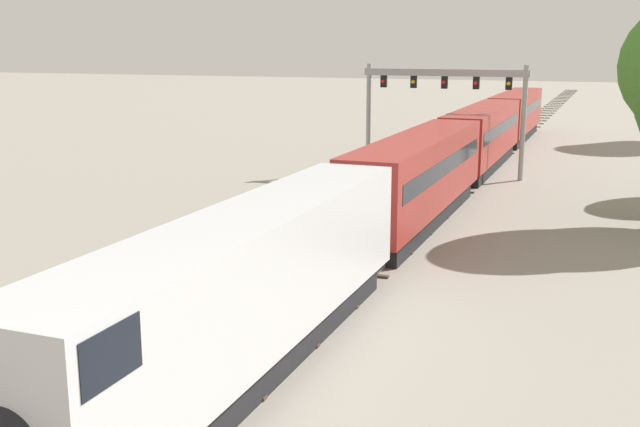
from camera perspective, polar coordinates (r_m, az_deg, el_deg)
The scene contains 5 objects.
ground_plane at distance 21.57m, azimuth -14.65°, elevation -14.14°, with size 400.00×400.00×0.00m, color gray.
track_main at distance 76.63m, azimuth 13.92°, elevation 5.04°, with size 2.60×200.00×0.16m.
track_near at distance 58.24m, azimuth 5.90°, elevation 3.08°, with size 2.60×160.00×0.16m.
passenger_train at distance 51.46m, azimuth 10.28°, elevation 4.56°, with size 3.04×82.14×4.80m.
signal_gantry at distance 56.95m, azimuth 9.26°, elevation 8.78°, with size 12.10×0.49×8.17m.
Camera 1 is at (11.69, -15.43, 9.52)m, focal length 42.79 mm.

